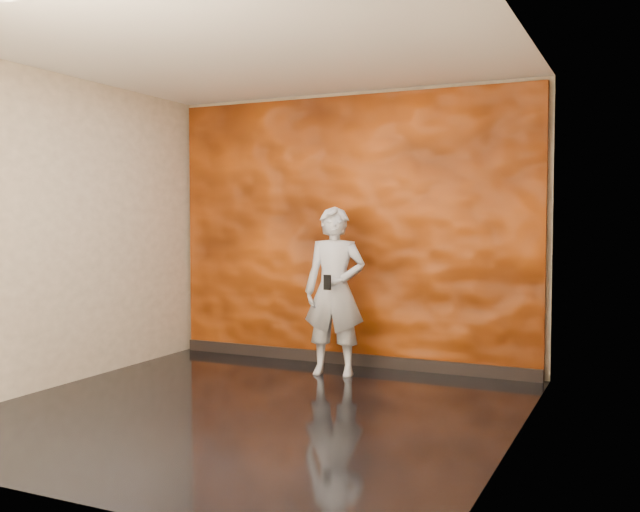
% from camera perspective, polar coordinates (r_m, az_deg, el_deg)
% --- Properties ---
extents(room, '(4.02, 4.02, 2.81)m').
position_cam_1_polar(room, '(5.57, -5.43, 1.90)').
color(room, black).
rests_on(room, ground).
extents(feature_wall, '(3.90, 0.06, 2.75)m').
position_cam_1_polar(feature_wall, '(7.33, 2.34, 2.02)').
color(feature_wall, '#C84D0C').
rests_on(feature_wall, ground).
extents(baseboard, '(3.90, 0.04, 0.12)m').
position_cam_1_polar(baseboard, '(7.43, 2.20, -8.21)').
color(baseboard, black).
rests_on(baseboard, ground).
extents(man, '(0.65, 0.49, 1.62)m').
position_cam_1_polar(man, '(6.85, 1.19, -2.82)').
color(man, '#A4A8B3').
rests_on(man, ground).
extents(phone, '(0.08, 0.03, 0.14)m').
position_cam_1_polar(phone, '(6.59, 0.59, -2.12)').
color(phone, black).
rests_on(phone, man).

